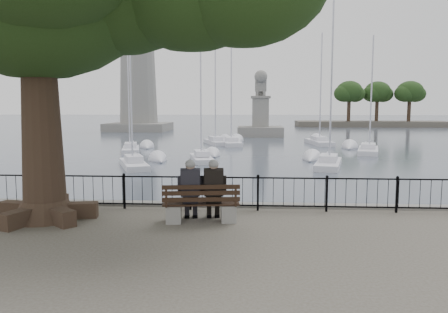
# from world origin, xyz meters

# --- Properties ---
(harbor) EXTENTS (260.00, 260.00, 1.20)m
(harbor) POSITION_xyz_m (0.00, 3.00, -0.50)
(harbor) COLOR slate
(harbor) RESTS_ON ground
(railing) EXTENTS (22.06, 0.06, 1.00)m
(railing) POSITION_xyz_m (0.00, 2.50, 0.56)
(railing) COLOR black
(railing) RESTS_ON ground
(bench) EXTENTS (2.07, 0.84, 1.06)m
(bench) POSITION_xyz_m (-0.52, 1.08, 0.37)
(bench) COLOR slate
(bench) RESTS_ON ground
(person_left) EXTENTS (0.52, 0.87, 1.69)m
(person_left) POSITION_xyz_m (-0.81, 1.16, 0.78)
(person_left) COLOR black
(person_left) RESTS_ON ground
(person_right) EXTENTS (0.52, 0.87, 1.69)m
(person_right) POSITION_xyz_m (-0.20, 1.24, 0.78)
(person_right) COLOR black
(person_right) RESTS_ON ground
(lighthouse) EXTENTS (9.86, 9.86, 30.20)m
(lighthouse) POSITION_xyz_m (-18.00, 62.00, 11.71)
(lighthouse) COLOR slate
(lighthouse) RESTS_ON ground
(lion_monument) EXTENTS (6.09, 6.09, 8.96)m
(lion_monument) POSITION_xyz_m (2.00, 49.93, 1.25)
(lion_monument) COLOR slate
(lion_monument) RESTS_ON ground
(sailboat_a) EXTENTS (3.26, 5.29, 10.21)m
(sailboat_a) POSITION_xyz_m (-7.06, 18.34, -0.69)
(sailboat_a) COLOR silver
(sailboat_a) RESTS_ON ground
(sailboat_b) EXTENTS (2.41, 5.01, 9.96)m
(sailboat_b) POSITION_xyz_m (-2.90, 21.96, -0.69)
(sailboat_b) COLOR silver
(sailboat_b) RESTS_ON ground
(sailboat_c) EXTENTS (2.74, 5.61, 11.38)m
(sailboat_c) POSITION_xyz_m (5.99, 19.34, -0.67)
(sailboat_c) COLOR silver
(sailboat_c) RESTS_ON ground
(sailboat_d) EXTENTS (3.10, 6.02, 10.24)m
(sailboat_d) POSITION_xyz_m (11.01, 28.51, -0.70)
(sailboat_d) COLOR silver
(sailboat_d) RESTS_ON ground
(sailboat_e) EXTENTS (2.67, 5.37, 12.14)m
(sailboat_e) POSITION_xyz_m (-10.04, 28.31, -0.64)
(sailboat_e) COLOR silver
(sailboat_e) RESTS_ON ground
(sailboat_f) EXTENTS (2.59, 6.26, 11.91)m
(sailboat_f) POSITION_xyz_m (-1.32, 35.81, -0.67)
(sailboat_f) COLOR silver
(sailboat_f) RESTS_ON ground
(sailboat_g) EXTENTS (2.48, 6.18, 11.92)m
(sailboat_g) POSITION_xyz_m (8.06, 37.19, -0.67)
(sailboat_g) COLOR silver
(sailboat_g) RESTS_ON ground
(sailboat_h) EXTENTS (3.23, 5.69, 13.72)m
(sailboat_h) POSITION_xyz_m (-3.06, 36.70, -0.60)
(sailboat_h) COLOR silver
(sailboat_h) RESTS_ON ground
(far_shore) EXTENTS (30.00, 8.60, 9.18)m
(far_shore) POSITION_xyz_m (25.54, 79.46, 3.00)
(far_shore) COLOR #4C463B
(far_shore) RESTS_ON ground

